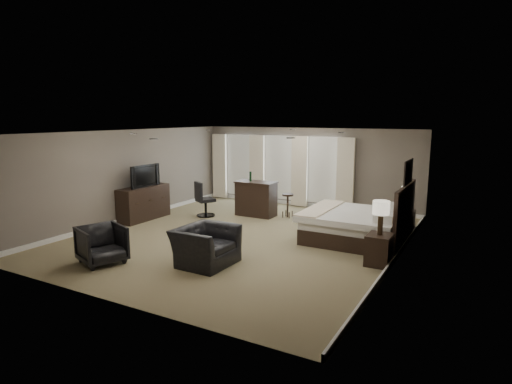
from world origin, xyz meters
The scene contains 16 objects.
room centered at (0.00, 0.00, 1.30)m, with size 7.60×8.60×2.64m.
window_bay centered at (-1.00, 4.11, 1.20)m, with size 5.25×0.20×2.30m.
bed centered at (2.58, 1.10, 0.72)m, with size 2.27×2.17×1.45m, color silver.
nightstand_near centered at (3.47, -0.35, 0.31)m, with size 0.47×0.58×0.63m, color black.
nightstand_far centered at (3.47, 2.55, 0.28)m, with size 0.42×0.51×0.56m, color black.
lamp_near centered at (3.47, -0.35, 0.98)m, with size 0.34×0.34×0.69m, color beige.
lamp_far centered at (3.47, 2.55, 0.87)m, with size 0.30×0.30×0.63m, color beige.
wall_art centered at (3.70, 1.10, 1.75)m, with size 0.04×0.96×0.56m, color slate.
dresser centered at (-3.45, 0.24, 0.48)m, with size 0.54×1.67×0.97m, color black.
tv centered at (-3.45, 0.24, 1.04)m, with size 1.11×0.64×0.15m, color black.
armchair_near centered at (0.38, -2.03, 0.52)m, with size 1.19×0.77×1.04m, color black.
armchair_far centered at (-1.50, -3.02, 0.43)m, with size 0.84×0.79×0.86m, color black.
bar_counter centered at (-0.81, 2.22, 0.53)m, with size 1.21×0.63×1.05m, color black.
bar_stool_left centered at (-1.95, 3.42, 0.41)m, with size 0.39×0.39×0.82m, color black.
bar_stool_right centered at (0.12, 2.49, 0.36)m, with size 0.34×0.34×0.71m, color black.
desk_chair centered at (-2.10, 1.42, 0.53)m, with size 0.54×0.54×1.06m, color black.
Camera 1 is at (5.33, -8.83, 2.99)m, focal length 30.00 mm.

